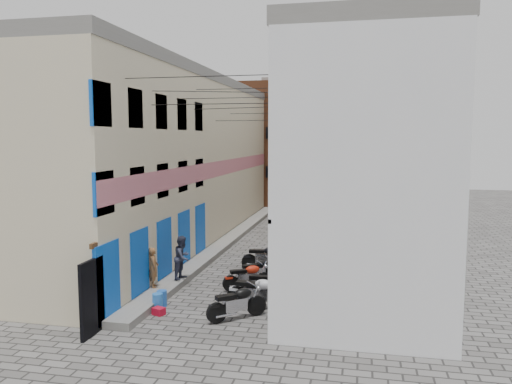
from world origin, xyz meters
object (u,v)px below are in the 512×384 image
Objects in this scene: motorcycle_d at (247,275)px; motorcycle_f at (275,265)px; person_a at (154,267)px; motorcycle_g at (266,256)px; water_jug_near at (158,302)px; motorcycle_b at (257,290)px; motorcycle_c at (270,283)px; red_crate at (159,311)px; motorcycle_e at (258,269)px; water_jug_far at (162,298)px; motorcycle_a at (237,301)px; person_b at (183,257)px.

motorcycle_d reaches higher than motorcycle_f.
person_a is (-3.91, -3.08, 0.49)m from motorcycle_f.
motorcycle_d is 0.92× the size of motorcycle_g.
motorcycle_g is at bearing 66.18° from water_jug_near.
motorcycle_b reaches higher than motorcycle_g.
motorcycle_c is 5.68× the size of red_crate.
motorcycle_e is 3.45× the size of water_jug_far.
motorcycle_e is at bearing 52.06° from water_jug_far.
motorcycle_e reaches higher than water_jug_far.
motorcycle_a is 2.10m from motorcycle_c.
motorcycle_f is 5.58m from water_jug_near.
motorcycle_a is 1.10× the size of motorcycle_e.
person_a is 2.70× the size of water_jug_near.
motorcycle_c is 2.97m from motorcycle_f.
motorcycle_b is 5.75× the size of red_crate.
motorcycle_a is 0.98× the size of motorcycle_g.
motorcycle_g reaches higher than red_crate.
motorcycle_f is 1.15× the size of person_a.
water_jug_near is 0.52m from red_crate.
water_jug_far is (-2.52, -5.35, -0.33)m from motorcycle_g.
motorcycle_b is at bearing -16.85° from motorcycle_c.
motorcycle_a is at bearing -6.32° from water_jug_near.
motorcycle_c is at bearing -113.90° from person_a.
red_crate is at bearing -74.41° from water_jug_far.
red_crate is (-2.37, -4.13, -0.42)m from motorcycle_e.
motorcycle_c is at bearing 13.68° from motorcycle_d.
motorcycle_g is 5.92m from water_jug_far.
motorcycle_e is 2.94m from person_b.
motorcycle_a is at bearing -13.55° from water_jug_far.
motorcycle_b reaches higher than motorcycle_d.
motorcycle_e is 1.07m from motorcycle_f.
person_b reaches higher than red_crate.
motorcycle_a is 3.06m from motorcycle_d.
motorcycle_f is at bearing 128.31° from motorcycle_d.
water_jug_far is at bearing -171.67° from person_a.
person_a is at bearing 123.97° from water_jug_far.
red_crate is at bearing -63.12° from water_jug_near.
motorcycle_f is at bearing -173.37° from motorcycle_c.
person_b reaches higher than water_jug_near.
person_a is 1.60m from water_jug_far.
motorcycle_a is 1.21× the size of motorcycle_f.
person_a is at bearing -100.86° from motorcycle_d.
motorcycle_a is 4.94m from motorcycle_f.
motorcycle_e is 2.02m from motorcycle_g.
red_crate is (0.22, -0.44, -0.15)m from water_jug_near.
motorcycle_f is 3.11× the size of water_jug_near.
motorcycle_c is 1.49m from motorcycle_d.
motorcycle_a is at bearing -34.88° from motorcycle_e.
motorcycle_a is 1.17m from motorcycle_b.
person_b is (0.65, 1.24, 0.11)m from person_a.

